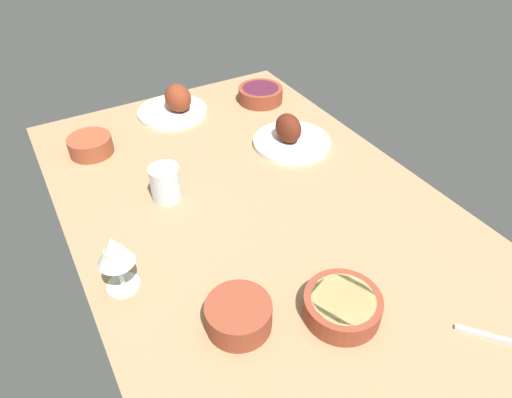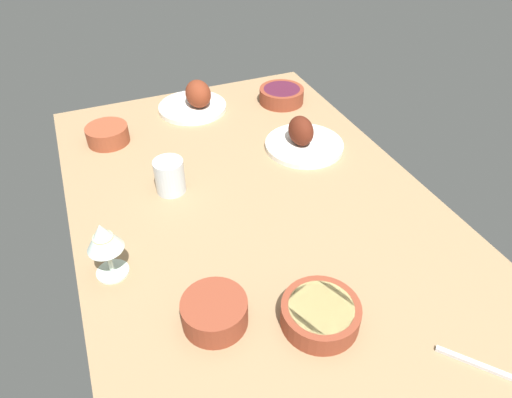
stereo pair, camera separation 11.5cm
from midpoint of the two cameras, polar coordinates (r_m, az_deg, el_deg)
dining_table at (r=118.07cm, az=2.80°, el=-1.62°), size 140.00×90.00×4.00cm
plate_far_side at (r=138.47cm, az=8.27°, el=7.27°), size 23.46×23.46×9.97cm
plate_center_main at (r=158.25cm, az=-5.48°, el=12.05°), size 22.92×22.92×10.23cm
bowl_potatoes at (r=89.92cm, az=-1.44°, el=-14.03°), size 12.90×12.90×5.80cm
bowl_sauce at (r=145.03cm, az=-15.89°, el=7.76°), size 12.65×12.65×5.24cm
bowl_onions at (r=163.19cm, az=5.29°, el=12.77°), size 15.36×15.36×5.07cm
bowl_pasta at (r=92.04cm, az=11.73°, el=-13.98°), size 15.39×15.39×4.83cm
wine_glass at (r=96.52cm, az=-15.29°, el=-5.06°), size 7.60×7.60×14.00cm
water_tumbler at (r=119.83cm, az=-8.03°, el=2.74°), size 7.84×7.84×9.22cm
fork_loose at (r=98.59cm, az=30.40°, el=-18.05°), size 14.89×12.86×0.80cm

